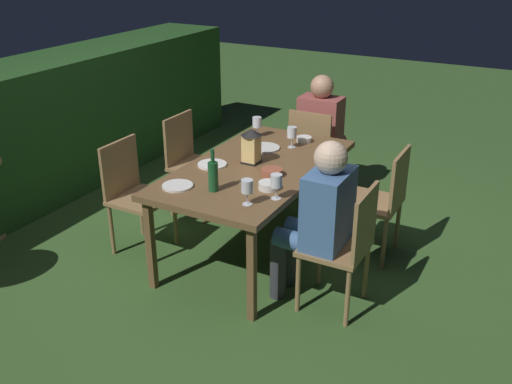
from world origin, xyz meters
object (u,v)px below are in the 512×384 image
object	(u,v)px
chair_side_right_b	(191,159)
person_in_rust	(323,128)
bowl_olives	(304,139)
green_bottle_on_table	(213,175)
dining_table	(256,172)
chair_side_right_a	(134,191)
wine_glass_c	(247,187)
chair_side_left_a	(346,243)
lantern_centerpiece	(251,144)
chair_head_far	(314,150)
plate_a	(178,186)
wine_glass_d	(276,182)
chair_side_left_b	(382,198)
wine_glass_b	(292,133)
bowl_bread	(269,185)
person_in_blue	(318,215)
plate_c	(212,164)
plate_b	(264,148)
bowl_salad	(272,172)
wine_glass_a	(257,123)

from	to	relation	value
chair_side_right_b	person_in_rust	distance (m)	1.26
bowl_olives	green_bottle_on_table	bearing A→B (deg)	173.81
dining_table	chair_side_right_a	xyz separation A→B (m)	(-0.39, 0.86, -0.19)
wine_glass_c	chair_side_left_a	bearing A→B (deg)	-68.29
chair_side_left_a	lantern_centerpiece	distance (m)	1.07
chair_head_far	bowl_olives	bearing A→B (deg)	-167.88
plate_a	wine_glass_d	bearing A→B (deg)	-77.74
chair_side_left_b	wine_glass_d	distance (m)	1.03
chair_side_left_b	lantern_centerpiece	distance (m)	1.05
chair_side_right_a	wine_glass_b	bearing A→B (deg)	-46.84
chair_side_right_a	bowl_bread	xyz separation A→B (m)	(0.05, -1.14, 0.27)
chair_side_left_b	green_bottle_on_table	size ratio (longest dim) A/B	3.00
green_bottle_on_table	plate_a	xyz separation A→B (m)	(-0.06, 0.25, -0.10)
chair_side_left_b	lantern_centerpiece	world-z (taller)	lantern_centerpiece
person_in_blue	green_bottle_on_table	bearing A→B (deg)	102.38
plate_c	lantern_centerpiece	bearing A→B (deg)	-50.97
person_in_rust	wine_glass_d	xyz separation A→B (m)	(-1.76, -0.39, 0.20)
chair_side_left_a	plate_b	distance (m)	1.24
chair_side_right_b	bowl_salad	world-z (taller)	chair_side_right_b
chair_side_left_b	wine_glass_c	distance (m)	1.22
chair_head_far	lantern_centerpiece	distance (m)	1.15
plate_b	bowl_bread	size ratio (longest dim) A/B	1.81
chair_side_right_a	bowl_bread	world-z (taller)	chair_side_right_a
chair_side_left_b	dining_table	bearing A→B (deg)	114.28
lantern_centerpiece	plate_a	world-z (taller)	lantern_centerpiece
wine_glass_d	chair_side_left_a	bearing A→B (deg)	-81.51
plate_c	chair_side_right_b	bearing A→B (deg)	46.60
chair_side_left_a	wine_glass_c	distance (m)	0.72
chair_side_left_a	wine_glass_b	bearing A→B (deg)	42.46
wine_glass_c	bowl_olives	size ratio (longest dim) A/B	1.36
plate_b	bowl_olives	distance (m)	0.37
green_bottle_on_table	wine_glass_c	xyz separation A→B (m)	(-0.08, -0.30, 0.01)
chair_side_right_a	bowl_salad	xyz separation A→B (m)	(0.27, -1.05, 0.27)
wine_glass_a	bowl_olives	size ratio (longest dim) A/B	1.36
chair_side_right_a	wine_glass_a	distance (m)	1.17
plate_a	person_in_rust	bearing A→B (deg)	-8.29
plate_b	wine_glass_b	bearing A→B (deg)	-52.79
chair_side_right_b	wine_glass_d	distance (m)	1.55
chair_side_left_b	bowl_olives	size ratio (longest dim) A/B	6.98
plate_a	bowl_olives	xyz separation A→B (m)	(1.25, -0.38, 0.02)
chair_side_right_b	green_bottle_on_table	distance (m)	1.29
wine_glass_c	bowl_salad	xyz separation A→B (m)	(0.50, 0.08, -0.09)
green_bottle_on_table	wine_glass_d	bearing A→B (deg)	-78.96
chair_side_left_a	plate_a	world-z (taller)	chair_side_left_a
bowl_olives	wine_glass_c	bearing A→B (deg)	-172.25
wine_glass_a	chair_side_right_b	bearing A→B (deg)	109.48
dining_table	bowl_salad	bearing A→B (deg)	-122.22
wine_glass_c	plate_a	bearing A→B (deg)	88.08
wine_glass_a	bowl_olives	distance (m)	0.42
wine_glass_c	chair_side_right_a	bearing A→B (deg)	78.32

